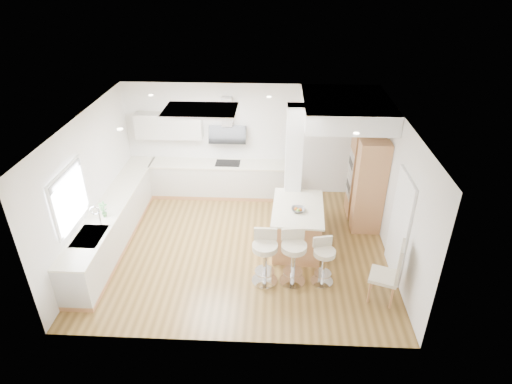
# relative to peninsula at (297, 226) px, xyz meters

# --- Properties ---
(ground) EXTENTS (6.00, 6.00, 0.00)m
(ground) POSITION_rel_peninsula_xyz_m (-1.15, -0.15, -0.47)
(ground) COLOR olive
(ground) RESTS_ON ground
(ceiling) EXTENTS (6.00, 5.00, 0.02)m
(ceiling) POSITION_rel_peninsula_xyz_m (-1.15, -0.15, -0.47)
(ceiling) COLOR white
(ceiling) RESTS_ON ground
(wall_back) EXTENTS (6.00, 0.04, 2.80)m
(wall_back) POSITION_rel_peninsula_xyz_m (-1.15, 2.35, 0.93)
(wall_back) COLOR white
(wall_back) RESTS_ON ground
(wall_left) EXTENTS (0.04, 5.00, 2.80)m
(wall_left) POSITION_rel_peninsula_xyz_m (-4.15, -0.15, 0.93)
(wall_left) COLOR white
(wall_left) RESTS_ON ground
(wall_right) EXTENTS (0.04, 5.00, 2.80)m
(wall_right) POSITION_rel_peninsula_xyz_m (1.85, -0.15, 0.93)
(wall_right) COLOR white
(wall_right) RESTS_ON ground
(skylight) EXTENTS (4.10, 2.10, 0.06)m
(skylight) POSITION_rel_peninsula_xyz_m (-1.94, 0.45, 2.30)
(skylight) COLOR white
(skylight) RESTS_ON ground
(window_left) EXTENTS (0.06, 1.28, 1.07)m
(window_left) POSITION_rel_peninsula_xyz_m (-4.10, -1.05, 1.22)
(window_left) COLOR white
(window_left) RESTS_ON ground
(doorway_right) EXTENTS (0.05, 1.00, 2.10)m
(doorway_right) POSITION_rel_peninsula_xyz_m (1.83, -0.75, 0.53)
(doorway_right) COLOR #4B413B
(doorway_right) RESTS_ON ground
(counter_left) EXTENTS (0.63, 4.50, 1.35)m
(counter_left) POSITION_rel_peninsula_xyz_m (-3.84, 0.08, -0.01)
(counter_left) COLOR tan
(counter_left) RESTS_ON ground
(counter_back) EXTENTS (3.62, 0.63, 2.50)m
(counter_back) POSITION_rel_peninsula_xyz_m (-2.06, 2.07, 0.22)
(counter_back) COLOR tan
(counter_back) RESTS_ON ground
(pillar) EXTENTS (0.35, 0.35, 2.80)m
(pillar) POSITION_rel_peninsula_xyz_m (-0.10, 0.80, 0.93)
(pillar) COLOR white
(pillar) RESTS_ON ground
(soffit) EXTENTS (1.78, 2.20, 0.40)m
(soffit) POSITION_rel_peninsula_xyz_m (0.95, 1.25, 2.13)
(soffit) COLOR white
(soffit) RESTS_ON ground
(oven_column) EXTENTS (0.63, 1.21, 2.10)m
(oven_column) POSITION_rel_peninsula_xyz_m (1.53, 1.08, 0.58)
(oven_column) COLOR tan
(oven_column) RESTS_ON ground
(peninsula) EXTENTS (1.09, 1.58, 1.01)m
(peninsula) POSITION_rel_peninsula_xyz_m (0.00, 0.00, 0.00)
(peninsula) COLOR tan
(peninsula) RESTS_ON ground
(bar_stool_a) EXTENTS (0.49, 0.49, 1.08)m
(bar_stool_a) POSITION_rel_peninsula_xyz_m (-0.63, -1.17, 0.14)
(bar_stool_a) COLOR silver
(bar_stool_a) RESTS_ON ground
(bar_stool_b) EXTENTS (0.54, 0.54, 1.09)m
(bar_stool_b) POSITION_rel_peninsula_xyz_m (-0.11, -1.16, 0.14)
(bar_stool_b) COLOR silver
(bar_stool_b) RESTS_ON ground
(bar_stool_c) EXTENTS (0.50, 0.50, 0.93)m
(bar_stool_c) POSITION_rel_peninsula_xyz_m (0.44, -1.14, 0.05)
(bar_stool_c) COLOR silver
(bar_stool_c) RESTS_ON ground
(dining_chair) EXTENTS (0.61, 0.61, 1.22)m
(dining_chair) POSITION_rel_peninsula_xyz_m (1.55, -1.58, 0.18)
(dining_chair) COLOR beige
(dining_chair) RESTS_ON ground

